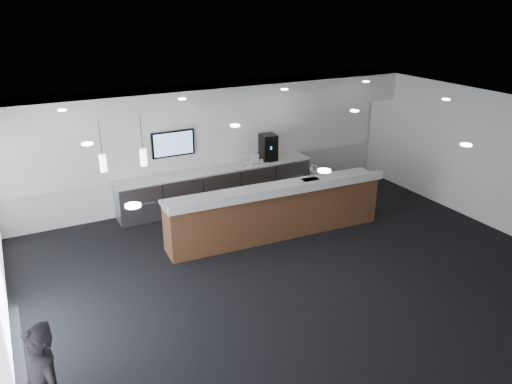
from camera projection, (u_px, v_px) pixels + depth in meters
ground at (294, 269)px, 9.61m from camera, size 10.00×10.00×0.00m
ceiling at (298, 116)px, 8.51m from camera, size 10.00×8.00×0.02m
back_wall at (211, 143)px, 12.36m from camera, size 10.00×0.02×3.00m
right_wall at (485, 159)px, 11.21m from camera, size 0.02×8.00×3.00m
soffit_bulkhead at (217, 100)px, 11.57m from camera, size 10.00×0.90×0.70m
alcove_panel at (211, 140)px, 12.30m from camera, size 9.80×0.06×1.40m
back_credenza at (218, 186)px, 12.44m from camera, size 5.06×0.66×0.95m
wall_tv at (173, 144)px, 11.80m from camera, size 1.05×0.08×0.62m
pendant_left at (151, 165)px, 8.41m from camera, size 0.12×0.12×0.30m
pendant_right at (109, 171)px, 8.11m from camera, size 0.12×0.12×0.30m
ceiling_can_lights at (298, 118)px, 8.52m from camera, size 7.00×5.00×0.02m
service_counter at (276, 211)px, 10.79m from camera, size 4.95×1.06×1.49m
coffee_machine at (268, 147)px, 12.82m from camera, size 0.42×0.52×0.67m
info_sign_left at (243, 162)px, 12.44m from camera, size 0.15×0.03×0.21m
info_sign_right at (255, 159)px, 12.56m from camera, size 0.19×0.04×0.25m
cup_0 at (276, 159)px, 12.86m from camera, size 0.09×0.09×0.08m
cup_1 at (271, 159)px, 12.80m from camera, size 0.13×0.13×0.08m
cup_2 at (266, 160)px, 12.74m from camera, size 0.11×0.11×0.08m
cup_3 at (261, 161)px, 12.68m from camera, size 0.12×0.12×0.08m
cup_4 at (257, 162)px, 12.62m from camera, size 0.12×0.12×0.08m
cup_5 at (252, 163)px, 12.56m from camera, size 0.10×0.10×0.08m
cup_6 at (247, 163)px, 12.50m from camera, size 0.13×0.13×0.08m
cup_7 at (242, 164)px, 12.44m from camera, size 0.11×0.11×0.08m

